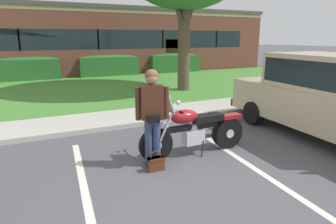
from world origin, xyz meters
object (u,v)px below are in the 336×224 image
Objects in this scene: rider_person at (152,111)px; brick_building at (81,40)px; hedge_left at (28,68)px; hedge_center_left at (109,65)px; parked_suv_adjacent at (333,96)px; motorcycle at (197,129)px; hedge_center_right at (174,62)px; handbag at (156,163)px.

rider_person is 0.07× the size of brick_building.
hedge_left and hedge_center_left have the same top height.
parked_suv_adjacent reaches higher than rider_person.
brick_building is at bearing 57.40° from hedge_left.
motorcycle is 0.09× the size of brick_building.
hedge_center_right is (8.49, 0.00, -0.00)m from hedge_left.
rider_person is 12.57m from hedge_left.
brick_building is at bearing 87.11° from motorcycle.
motorcycle is 12.37m from hedge_center_left.
handbag is at bearing -117.93° from hedge_center_right.
hedge_center_right is (5.67, 12.29, 0.16)m from motorcycle.
handbag is 0.11× the size of hedge_center_left.
parked_suv_adjacent reaches higher than handbag.
rider_person is 4.17m from parked_suv_adjacent.
hedge_center_left is 6.02m from brick_building.
brick_building is (-4.76, 5.84, 1.36)m from hedge_center_right.
hedge_center_left is (2.46, 12.65, 0.51)m from handbag.
handbag is 0.11× the size of hedge_center_right.
motorcycle is 13.54m from hedge_center_right.
parked_suv_adjacent reaches higher than hedge_left.
parked_suv_adjacent is 18.77m from brick_building.
rider_person is at bearing -81.66° from hedge_left.
rider_person is at bearing -101.03° from hedge_center_left.
rider_person is 4.74× the size of handbag.
motorcycle is 1.31× the size of rider_person.
handbag is 0.12× the size of hedge_left.
hedge_left reaches higher than handbag.
hedge_center_right is 7.65m from brick_building.
hedge_center_right is 0.14× the size of brick_building.
hedge_left is at bearing 180.00° from hedge_center_left.
hedge_center_right is (4.25, 0.00, 0.00)m from hedge_center_left.
hedge_center_left and hedge_center_right have the same top height.
parked_suv_adjacent is at bearing -64.93° from hedge_left.
hedge_left is 0.91× the size of hedge_center_left.
hedge_center_right is (6.67, 12.43, -0.34)m from rider_person.
hedge_left is at bearing -122.60° from brick_building.
motorcycle is 1.15m from handbag.
parked_suv_adjacent is 1.60× the size of hedge_left.
handbag is at bearing -81.96° from hedge_left.
handbag is 4.27m from parked_suv_adjacent.
rider_person is at bearing 80.74° from handbag.
hedge_left is 0.94× the size of hedge_center_right.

